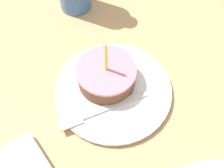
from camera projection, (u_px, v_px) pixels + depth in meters
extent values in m
cube|color=tan|center=(112.00, 96.00, 0.65)|extent=(2.40, 2.40, 0.04)
cylinder|color=silver|center=(112.00, 92.00, 0.63)|extent=(0.22, 0.22, 0.01)
cylinder|color=silver|center=(112.00, 91.00, 0.63)|extent=(0.24, 0.24, 0.01)
cylinder|color=brown|center=(108.00, 75.00, 0.62)|extent=(0.11, 0.11, 0.04)
cylinder|color=#D17A8C|center=(108.00, 69.00, 0.60)|extent=(0.12, 0.12, 0.01)
cylinder|color=#EAD84C|center=(108.00, 58.00, 0.57)|extent=(0.01, 0.01, 0.06)
cone|color=yellow|center=(108.00, 45.00, 0.54)|extent=(0.01, 0.01, 0.01)
cube|color=silver|center=(114.00, 105.00, 0.60)|extent=(0.13, 0.04, 0.00)
cube|color=silver|center=(70.00, 122.00, 0.58)|extent=(0.05, 0.03, 0.00)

